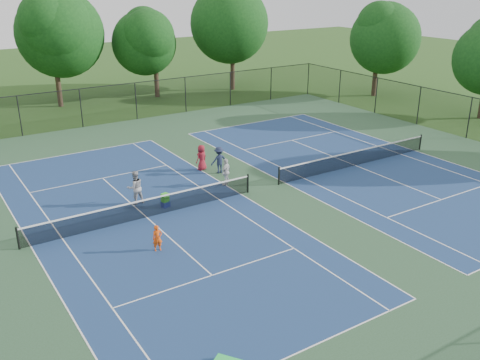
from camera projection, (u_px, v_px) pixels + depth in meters
ground at (264, 189)px, 29.72m from camera, size 140.00×140.00×0.00m
court_pad at (264, 188)px, 29.72m from camera, size 36.00×36.00×0.01m
tennis_court_left at (147, 216)px, 26.15m from camera, size 12.00×23.83×1.07m
tennis_court_right at (356, 164)px, 33.22m from camera, size 12.00×23.83×1.07m
perimeter_fence at (264, 161)px, 29.14m from camera, size 36.08×36.08×3.02m
tree_back_b at (52, 31)px, 45.69m from camera, size 7.60×7.60×10.03m
tree_back_c at (154, 39)px, 49.85m from camera, size 6.00×6.00×8.40m
tree_back_d at (232, 21)px, 52.62m from camera, size 7.80×7.80×10.37m
tree_side_e at (379, 34)px, 50.20m from camera, size 6.60×6.60×8.87m
child_player at (157, 238)px, 22.88m from camera, size 0.46×0.33×1.18m
instructor at (135, 187)px, 27.48m from camera, size 0.87×0.68×1.79m
bystander_a at (226, 172)px, 29.97m from camera, size 0.97×0.83×1.56m
bystander_b at (219, 160)px, 31.77m from camera, size 1.08×0.67×1.62m
bystander_c at (202, 158)px, 32.26m from camera, size 0.88×0.70×1.57m
ball_crate at (165, 204)px, 27.32m from camera, size 0.45×0.40×0.31m
ball_hopper at (165, 198)px, 27.19m from camera, size 0.40×0.36×0.44m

